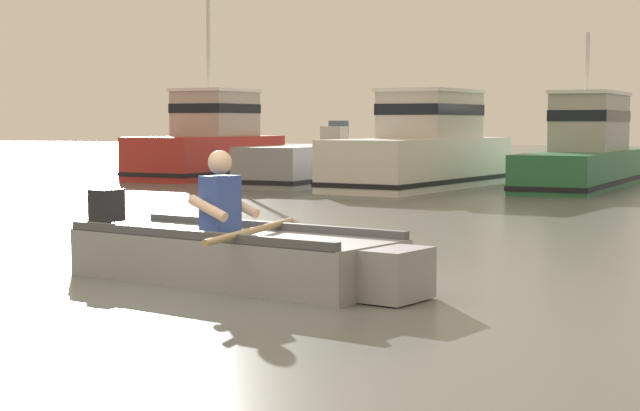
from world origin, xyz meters
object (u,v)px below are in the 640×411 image
(moored_boat_red, at_px, (209,145))
(moored_boat_green, at_px, (586,152))
(moored_boat_grey, at_px, (326,164))
(moored_boat_white, at_px, (423,151))
(rowboat_with_person, at_px, (239,255))

(moored_boat_red, height_order, moored_boat_green, moored_boat_red)
(moored_boat_grey, bearing_deg, moored_boat_green, 6.32)
(moored_boat_white, relative_size, moored_boat_green, 0.89)
(rowboat_with_person, xyz_separation_m, moored_boat_green, (0.62, 15.69, 0.53))
(rowboat_with_person, xyz_separation_m, moored_boat_white, (-2.66, 13.95, 0.57))
(rowboat_with_person, bearing_deg, moored_boat_white, 100.78)
(moored_boat_red, height_order, moored_boat_grey, moored_boat_red)
(moored_boat_green, bearing_deg, moored_boat_grey, -173.68)
(rowboat_with_person, height_order, moored_boat_green, moored_boat_green)
(moored_boat_red, distance_m, moored_boat_grey, 3.61)
(moored_boat_red, relative_size, moored_boat_grey, 0.74)
(moored_boat_red, xyz_separation_m, moored_boat_green, (9.58, 0.06, -0.08))
(moored_boat_grey, relative_size, moored_boat_white, 1.09)
(moored_boat_red, bearing_deg, moored_boat_green, 0.34)
(moored_boat_grey, xyz_separation_m, moored_boat_white, (2.78, -1.08, 0.39))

